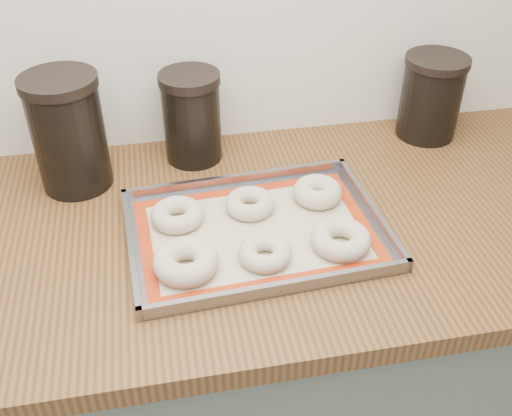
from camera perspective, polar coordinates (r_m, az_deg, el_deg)
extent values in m
cube|color=slate|center=(1.48, 3.76, -15.11)|extent=(3.00, 0.65, 0.86)
cube|color=brown|center=(1.16, 4.63, -1.32)|extent=(3.06, 0.68, 0.04)
cube|color=gray|center=(1.09, 0.00, -2.43)|extent=(0.48, 0.36, 0.00)
cube|color=gray|center=(1.21, -1.85, 2.69)|extent=(0.46, 0.04, 0.02)
cube|color=gray|center=(0.97, 2.33, -7.67)|extent=(0.46, 0.04, 0.02)
cube|color=gray|center=(1.07, -11.82, -3.73)|extent=(0.03, 0.33, 0.02)
cube|color=gray|center=(1.15, 10.92, -0.16)|extent=(0.03, 0.33, 0.02)
cube|color=#C6B793|center=(1.09, 0.00, -2.31)|extent=(0.44, 0.31, 0.00)
cube|color=#AC2B0B|center=(1.20, -1.57, 1.68)|extent=(0.42, 0.05, 0.00)
cube|color=#AC2B0B|center=(1.00, 1.90, -7.00)|extent=(0.42, 0.05, 0.00)
cube|color=#AC2B0B|center=(1.07, -10.39, -3.87)|extent=(0.04, 0.25, 0.00)
cube|color=#AC2B0B|center=(1.15, 9.69, -0.70)|extent=(0.04, 0.25, 0.00)
torus|color=beige|center=(1.01, -6.70, -5.11)|extent=(0.12, 0.12, 0.04)
torus|color=beige|center=(1.03, 0.85, -4.31)|extent=(0.12, 0.12, 0.03)
torus|color=beige|center=(1.06, 8.07, -2.96)|extent=(0.11, 0.11, 0.04)
torus|color=beige|center=(1.12, -7.51, -0.64)|extent=(0.12, 0.12, 0.03)
torus|color=beige|center=(1.14, -0.59, 0.44)|extent=(0.12, 0.12, 0.03)
torus|color=beige|center=(1.17, 5.86, 1.55)|extent=(0.10, 0.10, 0.04)
cylinder|color=black|center=(1.23, -17.33, 6.45)|extent=(0.14, 0.14, 0.21)
cylinder|color=black|center=(1.18, -18.37, 11.35)|extent=(0.15, 0.15, 0.02)
cylinder|color=black|center=(1.28, -6.10, 8.21)|extent=(0.12, 0.12, 0.17)
cylinder|color=black|center=(1.23, -6.40, 12.16)|extent=(0.13, 0.13, 0.02)
cylinder|color=black|center=(1.41, 16.27, 9.81)|extent=(0.13, 0.13, 0.17)
cylinder|color=black|center=(1.38, 16.94, 13.26)|extent=(0.14, 0.14, 0.02)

